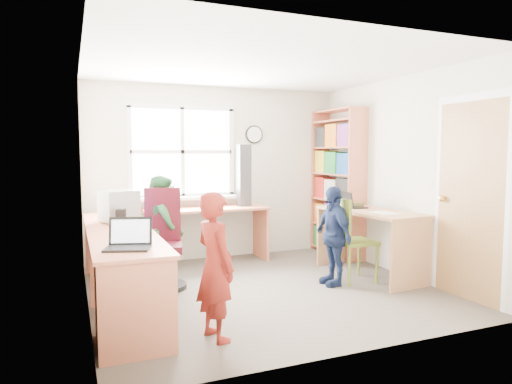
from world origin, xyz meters
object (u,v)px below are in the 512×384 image
bookshelf (337,186)px  wooden_chair (349,237)px  crt_monitor (119,206)px  potted_plant (169,197)px  person_green (163,228)px  laptop_right (352,204)px  l_desk (146,266)px  swivel_chair (163,245)px  laptop_left (129,241)px  cd_tower (244,175)px  person_red (215,266)px  right_desk (370,228)px  person_navy (333,236)px

bookshelf → wooden_chair: bookshelf is taller
wooden_chair → crt_monitor: size_ratio=2.26×
potted_plant → person_green: 0.78m
crt_monitor → laptop_right: size_ratio=1.33×
l_desk → swivel_chair: 0.88m
crt_monitor → laptop_left: size_ratio=1.06×
swivel_chair → laptop_left: (-0.52, -1.38, 0.33)m
cd_tower → potted_plant: cd_tower is taller
bookshelf → laptop_right: bearing=-110.0°
crt_monitor → person_red: size_ratio=0.36×
laptop_right → right_desk: bearing=-161.5°
crt_monitor → wooden_chair: bearing=-33.2°
cd_tower → crt_monitor: bearing=-154.2°
laptop_left → laptop_right: size_ratio=1.26×
l_desk → potted_plant: 1.92m
right_desk → laptop_left: bearing=-167.9°
potted_plant → person_navy: bearing=-46.0°
swivel_chair → person_navy: 1.91m
laptop_left → person_red: 0.70m
right_desk → person_green: person_green is taller
l_desk → laptop_left: bearing=-110.3°
l_desk → cd_tower: 2.46m
l_desk → cd_tower: size_ratio=3.47×
potted_plant → wooden_chair: bearing=-41.5°
l_desk → swivel_chair: size_ratio=2.70×
right_desk → person_red: size_ratio=1.21×
l_desk → bookshelf: (2.96, 1.47, 0.55)m
right_desk → person_green: bearing=157.8°
swivel_chair → person_green: bearing=91.7°
bookshelf → crt_monitor: bookshelf is taller
wooden_chair → laptop_left: laptop_left is taller
l_desk → right_desk: bearing=7.5°
laptop_right → person_navy: person_navy is taller
right_desk → bookshelf: 1.21m
l_desk → person_red: person_red is taller
l_desk → wooden_chair: size_ratio=3.04×
right_desk → person_navy: (-0.62, -0.17, -0.02)m
l_desk → right_desk: right_desk is taller
potted_plant → person_navy: 2.23m
laptop_left → person_green: size_ratio=0.33×
right_desk → crt_monitor: (-2.87, 0.46, 0.34)m
wooden_chair → l_desk: bearing=-173.1°
l_desk → right_desk: (2.73, 0.36, 0.12)m
swivel_chair → person_red: bearing=-73.4°
laptop_left → person_red: size_ratio=0.34×
bookshelf → laptop_right: size_ratio=6.53×
person_red → person_green: 1.84m
swivel_chair → wooden_chair: swivel_chair is taller
person_red → wooden_chair: bearing=-76.3°
right_desk → person_navy: person_navy is taller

